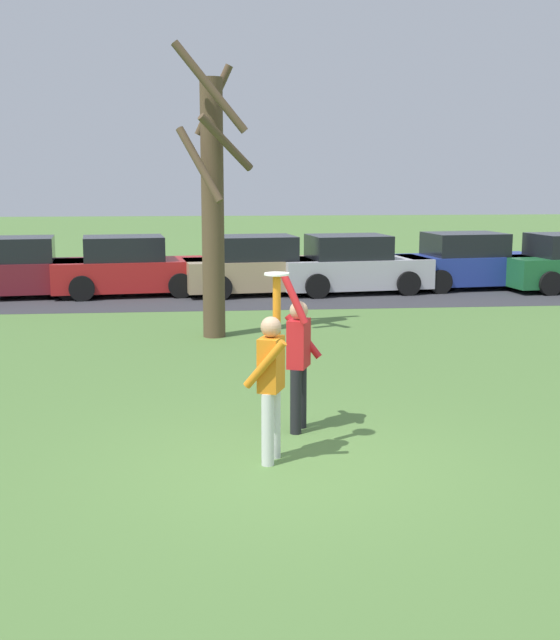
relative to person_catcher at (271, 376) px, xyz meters
name	(u,v)px	position (x,y,z in m)	size (l,w,h in m)	color
ground_plane	(295,463)	(0.26, -0.09, -0.98)	(120.00, 120.00, 0.00)	#567F3D
person_catcher	(271,376)	(0.00, 0.00, 0.00)	(0.49, 0.59, 2.08)	silver
person_defender	(299,354)	(0.44, 1.10, 0.00)	(0.58, 0.64, 2.04)	black
frisbee_disc	(277,274)	(0.08, 0.21, 1.11)	(0.28, 0.28, 0.02)	white
parked_car_maroon	(18,270)	(-5.57, 13.49, -0.25)	(4.29, 2.41, 1.59)	maroon
parked_car_red	(128,268)	(-2.68, 13.59, -0.25)	(4.29, 2.41, 1.59)	red
parked_car_tan	(259,267)	(0.85, 13.43, -0.25)	(4.29, 2.41, 1.59)	tan
parked_car_silver	(352,266)	(3.42, 13.45, -0.25)	(4.29, 2.41, 1.59)	#BCBCC1
parked_car_blue	(468,263)	(6.90, 14.02, -0.25)	(4.29, 2.41, 1.59)	#233893
parking_strip	(306,291)	(2.20, 13.79, -0.98)	(24.59, 6.40, 0.01)	#38383D
bare_tree_tall	(213,199)	(-0.49, 7.38, 1.76)	(1.53, 1.27, 5.61)	brown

